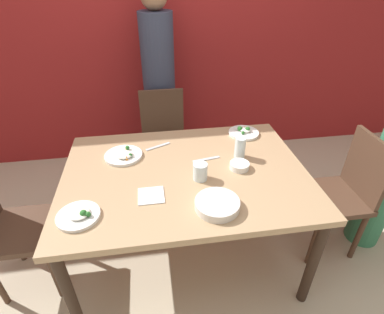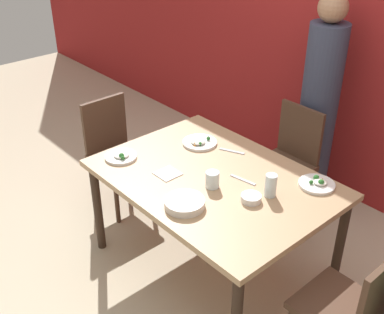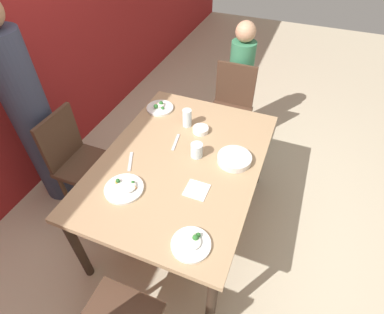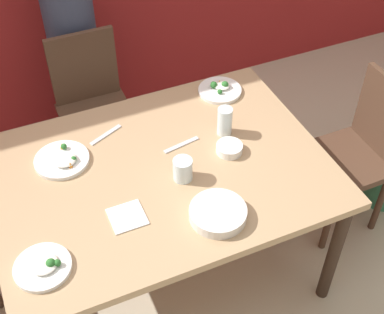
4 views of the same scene
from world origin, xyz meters
TOP-DOWN VIEW (x-y plane):
  - ground_plane at (0.00, 0.00)m, footprint 10.00×10.00m
  - dining_table at (0.00, 0.00)m, footprint 1.46×1.06m
  - chair_adult_spot at (-0.08, 0.87)m, footprint 0.40×0.40m
  - chair_child_spot at (1.07, -0.06)m, footprint 0.40×0.40m
  - person_adult at (-0.08, 1.18)m, footprint 0.29×0.29m
  - person_child at (1.36, -0.06)m, footprint 0.24×0.24m
  - bowl_curry at (0.12, -0.34)m, footprint 0.23×0.23m
  - plate_rice_adult at (-0.37, 0.22)m, footprint 0.24×0.24m
  - plate_rice_child at (0.49, 0.40)m, footprint 0.22×0.22m
  - plate_noodles at (-0.57, -0.30)m, footprint 0.21×0.21m
  - bowl_rice_small at (0.33, -0.02)m, footprint 0.12×0.12m
  - glass_water_tall at (0.08, -0.08)m, footprint 0.08×0.08m
  - glass_water_short at (0.37, 0.11)m, footprint 0.07×0.07m
  - napkin_folded at (-0.21, -0.20)m, footprint 0.14×0.14m
  - fork_steel at (0.15, 0.11)m, footprint 0.18×0.05m
  - spoon_steel at (-0.15, 0.31)m, footprint 0.17×0.09m

SIDE VIEW (x-z plane):
  - ground_plane at x=0.00m, z-range 0.00..0.00m
  - chair_adult_spot at x=-0.08m, z-range 0.04..0.93m
  - chair_child_spot at x=1.07m, z-range 0.04..0.93m
  - person_child at x=1.36m, z-range -0.03..1.18m
  - dining_table at x=0.00m, z-range 0.30..1.03m
  - napkin_folded at x=-0.21m, z-range 0.73..0.74m
  - fork_steel at x=0.15m, z-range 0.73..0.74m
  - spoon_steel at x=-0.15m, z-range 0.73..0.74m
  - plate_rice_adult at x=-0.37m, z-range 0.72..0.77m
  - plate_noodles at x=-0.57m, z-range 0.72..0.77m
  - plate_rice_child at x=0.49m, z-range 0.72..0.78m
  - bowl_rice_small at x=0.33m, z-range 0.74..0.77m
  - bowl_curry at x=0.12m, z-range 0.74..0.78m
  - glass_water_tall at x=0.08m, z-range 0.73..0.84m
  - person_adult at x=-0.08m, z-range -0.04..1.64m
  - glass_water_short at x=0.37m, z-range 0.73..0.87m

